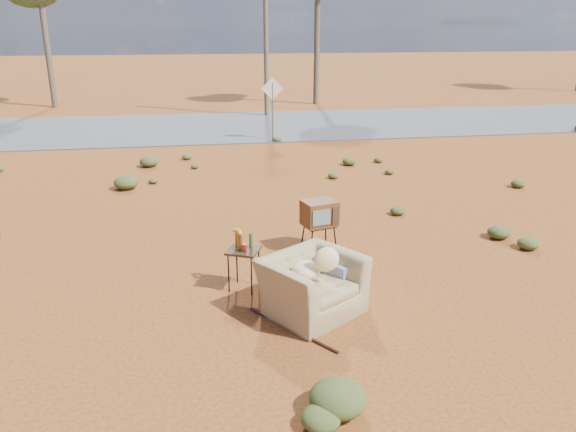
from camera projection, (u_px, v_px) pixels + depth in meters
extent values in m
plane|color=#99551E|center=(285.00, 298.00, 8.53)|extent=(140.00, 140.00, 0.00)
cube|color=#565659|center=(225.00, 126.00, 22.51)|extent=(140.00, 7.00, 0.04)
imported|color=#9C8355|center=(312.00, 276.00, 7.94)|extent=(1.55, 1.42, 1.14)
ellipsoid|color=#F6D896|center=(306.00, 270.00, 7.91)|extent=(0.41, 0.41, 0.24)
ellipsoid|color=#F6D896|center=(326.00, 260.00, 7.73)|extent=(0.36, 0.18, 0.36)
cube|color=navy|center=(334.00, 276.00, 8.49)|extent=(0.92, 1.00, 0.66)
cube|color=black|center=(319.00, 226.00, 10.19)|extent=(0.61, 0.52, 0.03)
cylinder|color=black|center=(312.00, 243.00, 10.02)|extent=(0.03, 0.03, 0.47)
cylinder|color=black|center=(335.00, 239.00, 10.21)|extent=(0.03, 0.03, 0.47)
cylinder|color=black|center=(303.00, 236.00, 10.34)|extent=(0.03, 0.03, 0.47)
cylinder|color=black|center=(326.00, 233.00, 10.52)|extent=(0.03, 0.03, 0.47)
cube|color=brown|center=(319.00, 213.00, 10.12)|extent=(0.68, 0.59, 0.45)
cube|color=slate|center=(322.00, 218.00, 9.88)|extent=(0.34, 0.11, 0.28)
cube|color=#472D19|center=(336.00, 215.00, 9.99)|extent=(0.13, 0.05, 0.32)
cube|color=#3D2716|center=(243.00, 250.00, 8.63)|extent=(0.61, 0.61, 0.04)
cylinder|color=black|center=(229.00, 273.00, 8.61)|extent=(0.02, 0.02, 0.65)
cylinder|color=black|center=(252.00, 276.00, 8.52)|extent=(0.02, 0.02, 0.65)
cylinder|color=black|center=(237.00, 264.00, 8.95)|extent=(0.02, 0.02, 0.65)
cylinder|color=black|center=(259.00, 266.00, 8.86)|extent=(0.02, 0.02, 0.65)
cylinder|color=#53310D|center=(237.00, 240.00, 8.65)|extent=(0.07, 0.07, 0.24)
cylinder|color=#53310D|center=(240.00, 243.00, 8.52)|extent=(0.06, 0.06, 0.26)
cylinder|color=#265323|center=(251.00, 241.00, 8.65)|extent=(0.06, 0.06, 0.22)
cylinder|color=red|center=(245.00, 248.00, 8.50)|extent=(0.06, 0.06, 0.12)
cylinder|color=silver|center=(238.00, 241.00, 8.76)|extent=(0.07, 0.07, 0.13)
ellipsoid|color=gold|center=(238.00, 232.00, 8.71)|extent=(0.15, 0.15, 0.11)
cylinder|color=#471D13|center=(292.00, 329.00, 7.63)|extent=(1.01, 1.35, 0.04)
cylinder|color=brown|center=(273.00, 112.00, 19.62)|extent=(0.06, 0.06, 2.00)
cube|color=silver|center=(272.00, 89.00, 19.36)|extent=(0.78, 0.04, 0.78)
cylinder|color=brown|center=(47.00, 44.00, 26.82)|extent=(0.28, 0.28, 6.00)
cylinder|color=brown|center=(317.00, 32.00, 27.74)|extent=(0.28, 0.28, 7.00)
cylinder|color=brown|center=(266.00, 22.00, 23.85)|extent=(0.20, 0.20, 8.00)
ellipsoid|color=#475625|center=(499.00, 232.00, 10.87)|extent=(0.44, 0.44, 0.24)
ellipsoid|color=#475625|center=(126.00, 183.00, 14.07)|extent=(0.60, 0.60, 0.33)
ellipsoid|color=#475625|center=(518.00, 184.00, 14.22)|extent=(0.36, 0.36, 0.20)
ellipsoid|color=#475625|center=(349.00, 161.00, 16.45)|extent=(0.40, 0.40, 0.22)
ellipsoid|color=#475625|center=(187.00, 157.00, 17.13)|extent=(0.30, 0.30, 0.17)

